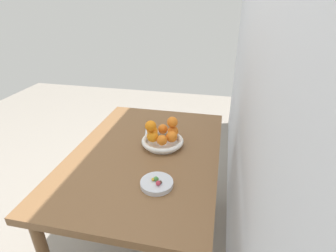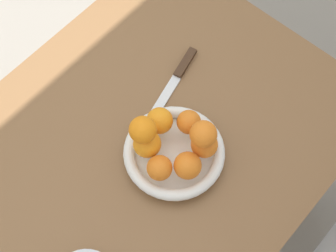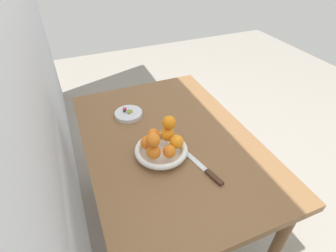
# 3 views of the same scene
# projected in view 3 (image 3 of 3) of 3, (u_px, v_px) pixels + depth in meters

# --- Properties ---
(ground_plane) EXTENTS (6.00, 6.00, 0.00)m
(ground_plane) POSITION_uv_depth(u_px,v_px,m) (169.00, 227.00, 1.68)
(ground_plane) COLOR gray
(wall_back) EXTENTS (4.00, 0.05, 2.50)m
(wall_back) POSITION_uv_depth(u_px,v_px,m) (7.00, 49.00, 0.76)
(wall_back) COLOR silver
(wall_back) RESTS_ON ground_plane
(dining_table) EXTENTS (1.10, 0.76, 0.74)m
(dining_table) POSITION_uv_depth(u_px,v_px,m) (169.00, 153.00, 1.28)
(dining_table) COLOR brown
(dining_table) RESTS_ON ground_plane
(fruit_bowl) EXTENTS (0.23, 0.23, 0.04)m
(fruit_bowl) POSITION_uv_depth(u_px,v_px,m) (161.00, 151.00, 1.13)
(fruit_bowl) COLOR white
(fruit_bowl) RESTS_ON dining_table
(candy_dish) EXTENTS (0.14, 0.14, 0.02)m
(candy_dish) POSITION_uv_depth(u_px,v_px,m) (129.00, 114.00, 1.36)
(candy_dish) COLOR silver
(candy_dish) RESTS_ON dining_table
(orange_0) EXTENTS (0.06, 0.06, 0.06)m
(orange_0) POSITION_uv_depth(u_px,v_px,m) (153.00, 152.00, 1.05)
(orange_0) COLOR orange
(orange_0) RESTS_ON fruit_bowl
(orange_1) EXTENTS (0.05, 0.05, 0.05)m
(orange_1) POSITION_uv_depth(u_px,v_px,m) (169.00, 152.00, 1.06)
(orange_1) COLOR orange
(orange_1) RESTS_ON fruit_bowl
(orange_2) EXTENTS (0.06, 0.06, 0.06)m
(orange_2) POSITION_uv_depth(u_px,v_px,m) (177.00, 142.00, 1.10)
(orange_2) COLOR orange
(orange_2) RESTS_ON fruit_bowl
(orange_3) EXTENTS (0.06, 0.06, 0.06)m
(orange_3) POSITION_uv_depth(u_px,v_px,m) (167.00, 134.00, 1.14)
(orange_3) COLOR orange
(orange_3) RESTS_ON fruit_bowl
(orange_4) EXTENTS (0.06, 0.06, 0.06)m
(orange_4) POSITION_uv_depth(u_px,v_px,m) (153.00, 135.00, 1.14)
(orange_4) COLOR orange
(orange_4) RESTS_ON fruit_bowl
(orange_5) EXTENTS (0.06, 0.06, 0.06)m
(orange_5) POSITION_uv_depth(u_px,v_px,m) (147.00, 143.00, 1.09)
(orange_5) COLOR orange
(orange_5) RESTS_ON fruit_bowl
(orange_6) EXTENTS (0.06, 0.06, 0.06)m
(orange_6) POSITION_uv_depth(u_px,v_px,m) (169.00, 123.00, 1.10)
(orange_6) COLOR orange
(orange_6) RESTS_ON orange_3
(orange_7) EXTENTS (0.06, 0.06, 0.06)m
(orange_7) POSITION_uv_depth(u_px,v_px,m) (153.00, 140.00, 1.02)
(orange_7) COLOR orange
(orange_7) RESTS_ON orange_0
(candy_ball_0) EXTENTS (0.01, 0.01, 0.01)m
(candy_ball_0) POSITION_uv_depth(u_px,v_px,m) (124.00, 111.00, 1.35)
(candy_ball_0) COLOR #472819
(candy_ball_0) RESTS_ON candy_dish
(candy_ball_1) EXTENTS (0.02, 0.02, 0.02)m
(candy_ball_1) POSITION_uv_depth(u_px,v_px,m) (129.00, 112.00, 1.34)
(candy_ball_1) COLOR gold
(candy_ball_1) RESTS_ON candy_dish
(candy_ball_2) EXTENTS (0.02, 0.02, 0.02)m
(candy_ball_2) POSITION_uv_depth(u_px,v_px,m) (129.00, 112.00, 1.35)
(candy_ball_2) COLOR #4C9947
(candy_ball_2) RESTS_ON candy_dish
(candy_ball_3) EXTENTS (0.02, 0.02, 0.02)m
(candy_ball_3) POSITION_uv_depth(u_px,v_px,m) (131.00, 111.00, 1.35)
(candy_ball_3) COLOR gold
(candy_ball_3) RESTS_ON candy_dish
(candy_ball_4) EXTENTS (0.02, 0.02, 0.02)m
(candy_ball_4) POSITION_uv_depth(u_px,v_px,m) (129.00, 111.00, 1.35)
(candy_ball_4) COLOR #4C9947
(candy_ball_4) RESTS_ON candy_dish
(candy_ball_5) EXTENTS (0.02, 0.02, 0.02)m
(candy_ball_5) POSITION_uv_depth(u_px,v_px,m) (125.00, 109.00, 1.36)
(candy_ball_5) COLOR #C6384C
(candy_ball_5) RESTS_ON candy_dish
(knife) EXTENTS (0.26, 0.08, 0.01)m
(knife) POSITION_uv_depth(u_px,v_px,m) (204.00, 168.00, 1.07)
(knife) COLOR #3F2819
(knife) RESTS_ON dining_table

